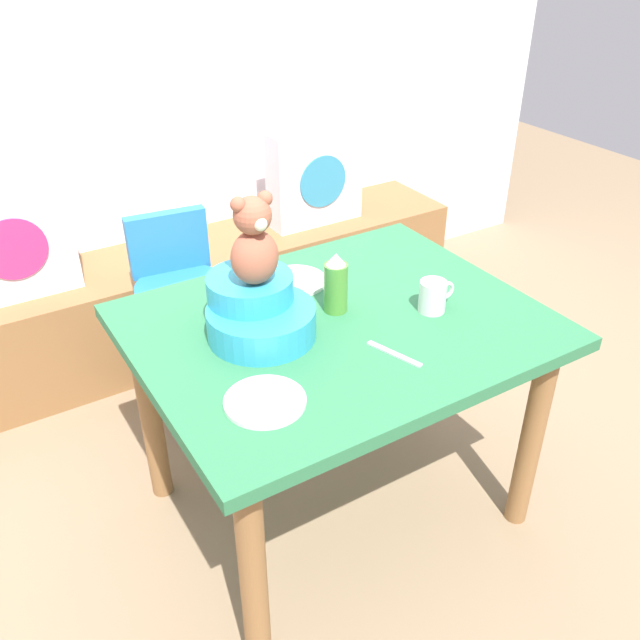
{
  "coord_description": "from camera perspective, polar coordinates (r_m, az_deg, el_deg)",
  "views": [
    {
      "loc": [
        -0.91,
        -1.38,
        1.77
      ],
      "look_at": [
        0.0,
        0.1,
        0.69
      ],
      "focal_mm": 38.2,
      "sensor_mm": 36.0,
      "label": 1
    }
  ],
  "objects": [
    {
      "name": "ground_plane",
      "position": [
        2.43,
        1.28,
        -15.05
      ],
      "size": [
        8.0,
        8.0,
        0.0
      ],
      "primitive_type": "plane",
      "color": "#8C7256"
    },
    {
      "name": "back_wall",
      "position": [
        3.04,
        -14.88,
        21.98
      ],
      "size": [
        4.4,
        0.1,
        2.6
      ],
      "primitive_type": "cube",
      "color": "silver",
      "rests_on": "ground_plane"
    },
    {
      "name": "window_bench",
      "position": [
        3.15,
        -10.65,
        1.97
      ],
      "size": [
        2.6,
        0.44,
        0.46
      ],
      "primitive_type": "cube",
      "color": "olive",
      "rests_on": "ground_plane"
    },
    {
      "name": "pillow_floral_left",
      "position": [
        2.8,
        -24.53,
        5.94
      ],
      "size": [
        0.44,
        0.15,
        0.44
      ],
      "color": "silver",
      "rests_on": "window_bench"
    },
    {
      "name": "pillow_floral_right",
      "position": [
        3.2,
        -0.44,
        11.9
      ],
      "size": [
        0.44,
        0.15,
        0.44
      ],
      "color": "silver",
      "rests_on": "window_bench"
    },
    {
      "name": "dining_table",
      "position": [
        2.01,
        1.5,
        -2.75
      ],
      "size": [
        1.15,
        0.92,
        0.74
      ],
      "color": "#2D7247",
      "rests_on": "ground_plane"
    },
    {
      "name": "highchair",
      "position": [
        2.59,
        -11.57,
        2.31
      ],
      "size": [
        0.35,
        0.48,
        0.79
      ],
      "color": "#2672B2",
      "rests_on": "ground_plane"
    },
    {
      "name": "infant_seat_teal",
      "position": [
        1.87,
        -5.24,
        0.78
      ],
      "size": [
        0.3,
        0.33,
        0.16
      ],
      "color": "#2D9CBF",
      "rests_on": "dining_table"
    },
    {
      "name": "teddy_bear",
      "position": [
        1.77,
        -5.55,
        6.49
      ],
      "size": [
        0.13,
        0.12,
        0.25
      ],
      "color": "#A85A41",
      "rests_on": "infant_seat_teal"
    },
    {
      "name": "ketchup_bottle",
      "position": [
        1.96,
        1.32,
        3.03
      ],
      "size": [
        0.07,
        0.07,
        0.18
      ],
      "color": "#4C8C33",
      "rests_on": "dining_table"
    },
    {
      "name": "coffee_mug",
      "position": [
        2.01,
        9.47,
        1.99
      ],
      "size": [
        0.12,
        0.08,
        0.09
      ],
      "color": "silver",
      "rests_on": "dining_table"
    },
    {
      "name": "dinner_plate_near",
      "position": [
        2.15,
        -2.11,
        3.3
      ],
      "size": [
        0.2,
        0.2,
        0.01
      ],
      "primitive_type": "cylinder",
      "color": "white",
      "rests_on": "dining_table"
    },
    {
      "name": "dinner_plate_far",
      "position": [
        1.65,
        -4.63,
        -6.81
      ],
      "size": [
        0.2,
        0.2,
        0.01
      ],
      "primitive_type": "cylinder",
      "color": "white",
      "rests_on": "dining_table"
    },
    {
      "name": "table_fork",
      "position": [
        1.82,
        6.23,
        -2.84
      ],
      "size": [
        0.07,
        0.17,
        0.01
      ],
      "primitive_type": "cube",
      "rotation": [
        0.0,
        0.0,
        0.31
      ],
      "color": "silver",
      "rests_on": "dining_table"
    }
  ]
}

